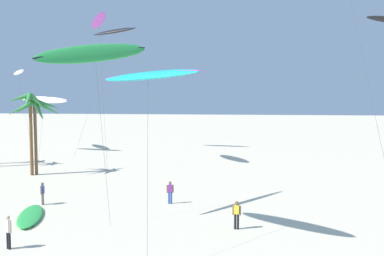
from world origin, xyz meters
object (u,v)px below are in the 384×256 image
object	(u,v)px
flying_kite_4	(99,21)
flying_kite_2	(19,72)
person_far_watcher	(170,191)
flying_kite_5	(95,53)
grounded_kite_0	(30,216)
flying_kite_3	(148,76)
person_near_right	(43,192)
palm_tree_4	(35,111)
flying_kite_1	(114,31)
person_mid_field	(8,231)
flying_kite_0	(44,100)
palm_tree_3	(30,106)
person_foreground_walker	(237,214)

from	to	relation	value
flying_kite_4	flying_kite_2	bearing A→B (deg)	141.38
person_far_watcher	flying_kite_2	bearing A→B (deg)	131.64
flying_kite_5	grounded_kite_0	bearing A→B (deg)	-163.67
flying_kite_3	person_near_right	bearing A→B (deg)	142.69
palm_tree_4	flying_kite_2	distance (m)	20.84
flying_kite_2	flying_kite_4	size ratio (longest dim) A/B	0.68
grounded_kite_0	flying_kite_1	bearing A→B (deg)	95.92
flying_kite_2	person_mid_field	world-z (taller)	flying_kite_2
flying_kite_3	grounded_kite_0	xyz separation A→B (m)	(-8.39, 3.51, -8.74)
flying_kite_5	grounded_kite_0	distance (m)	11.15
flying_kite_0	flying_kite_3	xyz separation A→B (m)	(20.74, -34.55, 2.01)
person_near_right	person_mid_field	bearing A→B (deg)	-76.55
flying_kite_2	flying_kite_4	bearing A→B (deg)	-38.62
grounded_kite_0	person_mid_field	world-z (taller)	person_mid_field
flying_kite_0	grounded_kite_0	size ratio (longest dim) A/B	1.84
palm_tree_3	person_far_watcher	size ratio (longest dim) A/B	4.90
flying_kite_4	person_mid_field	size ratio (longest dim) A/B	9.29
palm_tree_3	flying_kite_3	size ratio (longest dim) A/B	0.84
flying_kite_2	flying_kite_3	distance (m)	43.82
grounded_kite_0	person_foreground_walker	world-z (taller)	person_foreground_walker
flying_kite_0	flying_kite_1	world-z (taller)	flying_kite_1
flying_kite_4	flying_kite_5	distance (m)	20.93
palm_tree_3	flying_kite_1	distance (m)	21.13
palm_tree_3	palm_tree_4	world-z (taller)	palm_tree_3
palm_tree_3	person_mid_field	size ratio (longest dim) A/B	4.56
palm_tree_4	person_mid_field	distance (m)	22.69
person_near_right	palm_tree_3	bearing A→B (deg)	118.21
palm_tree_3	flying_kite_1	size ratio (longest dim) A/B	0.48
flying_kite_2	person_near_right	size ratio (longest dim) A/B	6.88
flying_kite_4	person_mid_field	distance (m)	30.32
grounded_kite_0	person_far_watcher	size ratio (longest dim) A/B	3.68
flying_kite_3	person_mid_field	world-z (taller)	flying_kite_3
person_mid_field	flying_kite_2	bearing A→B (deg)	115.21
flying_kite_0	flying_kite_1	xyz separation A→B (m)	(8.90, 2.16, 9.00)
flying_kite_0	flying_kite_4	distance (m)	17.12
palm_tree_3	flying_kite_2	xyz separation A→B (m)	(-9.89, 18.05, 3.95)
flying_kite_5	person_near_right	world-z (taller)	flying_kite_5
flying_kite_0	person_near_right	size ratio (longest dim) A/B	6.82
flying_kite_1	flying_kite_5	world-z (taller)	flying_kite_1
palm_tree_4	person_near_right	world-z (taller)	palm_tree_4
palm_tree_4	person_foreground_walker	distance (m)	25.67
person_near_right	flying_kite_5	bearing A→B (deg)	-25.11
flying_kite_1	person_foreground_walker	size ratio (longest dim) A/B	9.98
flying_kite_0	person_near_right	bearing A→B (deg)	-67.08
person_near_right	person_far_watcher	xyz separation A→B (m)	(8.95, 1.26, 0.01)
flying_kite_3	person_far_watcher	distance (m)	11.42
flying_kite_2	flying_kite_5	distance (m)	37.46
grounded_kite_0	person_foreground_walker	size ratio (longest dim) A/B	3.56
flying_kite_1	person_near_right	xyz separation A→B (m)	(2.80, -29.82, -14.99)
flying_kite_3	person_foreground_walker	bearing A→B (deg)	27.11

